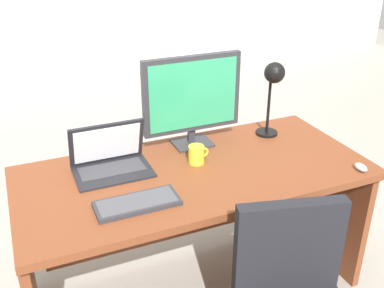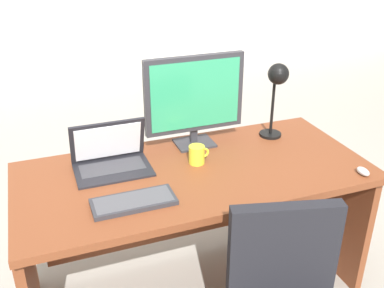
{
  "view_description": "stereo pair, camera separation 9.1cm",
  "coord_description": "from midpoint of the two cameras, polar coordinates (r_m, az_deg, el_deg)",
  "views": [
    {
      "loc": [
        -0.75,
        -1.71,
        1.79
      ],
      "look_at": [
        0.0,
        0.04,
        0.86
      ],
      "focal_mm": 41.88,
      "sensor_mm": 36.0,
      "label": 1
    },
    {
      "loc": [
        -0.66,
        -1.74,
        1.79
      ],
      "look_at": [
        0.0,
        0.04,
        0.86
      ],
      "focal_mm": 41.88,
      "sensor_mm": 36.0,
      "label": 2
    }
  ],
  "objects": [
    {
      "name": "keyboard",
      "position": [
        1.89,
        -8.39,
        -7.48
      ],
      "size": [
        0.35,
        0.15,
        0.02
      ],
      "color": "#2D2D33",
      "rests_on": "desk"
    },
    {
      "name": "desk",
      "position": [
        2.29,
        -1.26,
        -7.43
      ],
      "size": [
        1.67,
        0.77,
        0.74
      ],
      "color": "brown",
      "rests_on": "ground"
    },
    {
      "name": "desk_lamp",
      "position": [
        2.4,
        9.21,
        7.68
      ],
      "size": [
        0.12,
        0.15,
        0.42
      ],
      "color": "black",
      "rests_on": "desk"
    },
    {
      "name": "laptop",
      "position": [
        2.16,
        -11.66,
        -1.41
      ],
      "size": [
        0.36,
        0.25,
        0.23
      ],
      "color": "black",
      "rests_on": "desk"
    },
    {
      "name": "ground",
      "position": [
        3.75,
        -9.52,
        -2.79
      ],
      "size": [
        12.0,
        12.0,
        0.0
      ],
      "primitive_type": "plane",
      "color": "gray"
    },
    {
      "name": "mouse",
      "position": [
        2.25,
        19.63,
        -2.83
      ],
      "size": [
        0.04,
        0.07,
        0.03
      ],
      "color": "#B7BABF",
      "rests_on": "desk"
    },
    {
      "name": "coffee_mug",
      "position": [
        2.18,
        -0.59,
        -1.35
      ],
      "size": [
        0.1,
        0.08,
        0.09
      ],
      "color": "yellow",
      "rests_on": "desk"
    },
    {
      "name": "monitor",
      "position": [
        2.28,
        -1.13,
        6.05
      ],
      "size": [
        0.52,
        0.16,
        0.48
      ],
      "color": "#2D2D33",
      "rests_on": "desk"
    }
  ]
}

